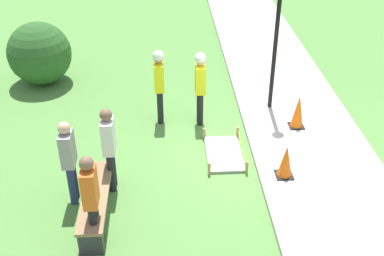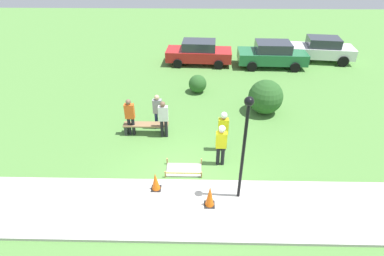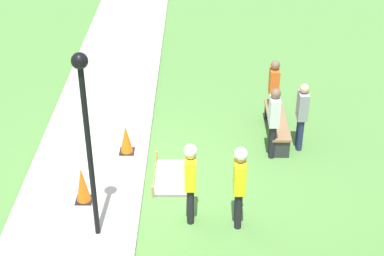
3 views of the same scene
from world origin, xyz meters
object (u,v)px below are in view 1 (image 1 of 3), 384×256
Objects in this scene: traffic_cone_far_patch at (298,111)px; bystander_in_gray_shirt at (109,145)px; worker_assistant at (159,80)px; lamppost_near at (279,9)px; worker_supervisor at (200,82)px; park_bench at (96,201)px; traffic_cone_near_patch at (286,161)px; bystander_in_orange_shirt at (91,196)px; bystander_in_white_shirt at (69,158)px.

traffic_cone_far_patch is 4.46m from bystander_in_gray_shirt.
worker_assistant is at bearing 79.05° from traffic_cone_far_patch.
worker_assistant is 0.48× the size of lamppost_near.
worker_supervisor is 0.48× the size of lamppost_near.
lamppost_near is at bearing 23.45° from traffic_cone_far_patch.
park_bench is 1.11× the size of worker_supervisor.
traffic_cone_near_patch is 2.80m from worker_supervisor.
traffic_cone_near_patch is 0.19× the size of lamppost_near.
traffic_cone_near_patch is 3.84m from bystander_in_orange_shirt.
worker_supervisor is (3.15, -2.05, 0.69)m from park_bench.
traffic_cone_near_patch is 3.51m from lamppost_near.
traffic_cone_far_patch is 0.45× the size of worker_supervisor.
bystander_in_orange_shirt reaches higher than park_bench.
traffic_cone_far_patch is at bearing -51.61° from bystander_in_orange_shirt.
traffic_cone_far_patch is 5.36m from bystander_in_orange_shirt.
traffic_cone_far_patch is (1.82, -0.69, 0.05)m from traffic_cone_near_patch.
traffic_cone_far_patch is at bearing -100.95° from worker_assistant.
traffic_cone_near_patch is 3.65m from park_bench.
traffic_cone_far_patch is 0.40× the size of park_bench.
worker_assistant is (0.13, 0.92, 0.01)m from worker_supervisor.
traffic_cone_far_patch is at bearing -156.55° from lamppost_near.
worker_supervisor is (2.28, 1.49, 0.61)m from traffic_cone_near_patch.
traffic_cone_far_patch reaches higher than traffic_cone_near_patch.
bystander_in_orange_shirt is 5.92m from lamppost_near.
worker_supervisor is at bearing -33.09° from park_bench.
bystander_in_gray_shirt is at bearing 114.78° from traffic_cone_far_patch.
bystander_in_white_shirt is (1.13, 0.53, -0.03)m from bystander_in_orange_shirt.
traffic_cone_far_patch is 0.21× the size of lamppost_near.
park_bench is 1.17× the size of bystander_in_white_shirt.
lamppost_near reaches higher than traffic_cone_near_patch.
worker_supervisor is 1.02× the size of bystander_in_orange_shirt.
bystander_in_gray_shirt is at bearing -6.12° from bystander_in_orange_shirt.
bystander_in_orange_shirt reaches higher than bystander_in_white_shirt.
bystander_in_orange_shirt is at bearing 164.61° from worker_assistant.
worker_assistant reaches higher than bystander_in_orange_shirt.
bystander_in_white_shirt is at bearing 126.45° from lamppost_near.
park_bench is 3.54m from worker_assistant.
bystander_in_gray_shirt is at bearing -64.34° from bystander_in_white_shirt.
bystander_in_gray_shirt reaches higher than bystander_in_white_shirt.
traffic_cone_near_patch is at bearing -146.81° from worker_supervisor.
bystander_in_orange_shirt is at bearing 128.39° from traffic_cone_far_patch.
worker_supervisor reaches higher than traffic_cone_far_patch.
bystander_in_gray_shirt is at bearing 159.46° from worker_assistant.
park_bench is 5.72m from lamppost_near.
bystander_in_orange_shirt is at bearing 152.14° from worker_supervisor.
traffic_cone_far_patch is 0.46× the size of bystander_in_gray_shirt.
worker_supervisor reaches higher than bystander_in_orange_shirt.
traffic_cone_far_patch is at bearing -102.09° from worker_supervisor.
worker_assistant is 2.63m from bystander_in_gray_shirt.
worker_assistant reaches higher than traffic_cone_far_patch.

